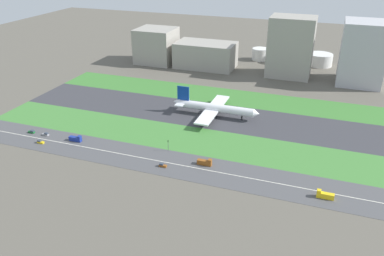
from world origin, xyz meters
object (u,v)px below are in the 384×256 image
(car_2, at_px, (32,132))
(terminal_building, at_px, (156,46))
(car_3, at_px, (162,165))
(airliner, at_px, (213,108))
(truck_1, at_px, (76,139))
(fuel_tank_east, at_px, (320,60))
(truck_0, at_px, (205,162))
(cargo_warehouse, at_px, (362,53))
(traffic_light, at_px, (168,145))
(truck_2, at_px, (325,195))
(fuel_tank_centre, at_px, (289,54))
(fuel_tank_west, at_px, (260,54))
(hangar_building, at_px, (206,55))
(car_1, at_px, (40,142))
(car_0, at_px, (46,134))
(office_tower, at_px, (291,47))

(car_2, height_order, terminal_building, terminal_building)
(car_3, bearing_deg, airliner, -94.54)
(truck_1, distance_m, fuel_tank_east, 264.68)
(truck_0, xyz_separation_m, cargo_warehouse, (84.63, 182.00, 25.56))
(airliner, height_order, cargo_warehouse, cargo_warehouse)
(traffic_light, relative_size, cargo_warehouse, 0.13)
(truck_2, height_order, cargo_warehouse, cargo_warehouse)
(terminal_building, relative_size, fuel_tank_centre, 1.98)
(car_2, xyz_separation_m, truck_1, (34.52, -0.00, 0.75))
(truck_1, height_order, fuel_tank_west, fuel_tank_west)
(fuel_tank_centre, bearing_deg, hangar_building, -149.80)
(airliner, height_order, car_1, airliner)
(car_0, height_order, fuel_tank_centre, fuel_tank_centre)
(terminal_building, distance_m, fuel_tank_west, 110.68)
(car_0, relative_size, hangar_building, 0.07)
(car_0, bearing_deg, terminal_building, 90.81)
(truck_0, height_order, fuel_tank_centre, fuel_tank_centre)
(car_1, relative_size, hangar_building, 0.07)
(car_1, height_order, truck_1, truck_1)
(airliner, xyz_separation_m, office_tower, (39.05, 114.00, 21.19))
(fuel_tank_centre, bearing_deg, car_0, -119.49)
(car_1, distance_m, terminal_building, 192.82)
(car_1, distance_m, fuel_tank_centre, 267.85)
(truck_1, xyz_separation_m, fuel_tank_east, (136.04, 227.00, 4.38))
(car_1, relative_size, traffic_light, 0.61)
(fuel_tank_west, bearing_deg, terminal_building, -155.88)
(hangar_building, height_order, office_tower, office_tower)
(truck_1, xyz_separation_m, cargo_warehouse, (171.24, 182.00, 25.56))
(car_1, relative_size, terminal_building, 0.12)
(hangar_building, distance_m, fuel_tank_west, 65.24)
(terminal_building, relative_size, cargo_warehouse, 0.70)
(truck_2, bearing_deg, truck_0, -8.64)
(truck_2, bearing_deg, fuel_tank_east, -86.04)
(car_1, bearing_deg, car_3, -180.00)
(airliner, bearing_deg, car_1, -139.18)
(truck_0, distance_m, traffic_light, 27.30)
(office_tower, distance_m, fuel_tank_centre, 48.87)
(truck_1, distance_m, office_tower, 214.17)
(truck_2, distance_m, cargo_warehouse, 194.61)
(car_2, relative_size, fuel_tank_centre, 0.23)
(fuel_tank_east, bearing_deg, truck_2, -86.04)
(car_1, distance_m, truck_2, 171.86)
(car_1, height_order, truck_0, truck_0)
(car_2, xyz_separation_m, fuel_tank_centre, (139.63, 227.00, 8.07))
(car_2, height_order, fuel_tank_west, fuel_tank_west)
(office_tower, relative_size, fuel_tank_centre, 2.85)
(cargo_warehouse, bearing_deg, car_3, -119.03)
(traffic_light, bearing_deg, terminal_building, 116.43)
(car_0, bearing_deg, fuel_tank_east, 54.94)
(car_0, height_order, truck_2, truck_2)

